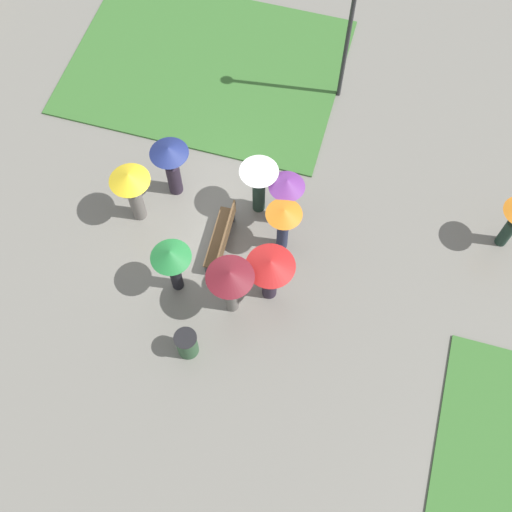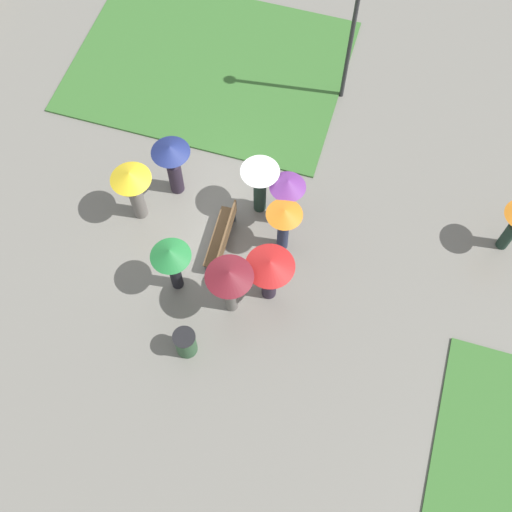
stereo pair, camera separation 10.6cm
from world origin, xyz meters
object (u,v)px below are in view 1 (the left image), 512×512
Objects in this scene: lamp_post at (352,15)px; park_bench at (222,237)px; crowd_person_red at (270,270)px; crowd_person_maroon at (230,281)px; crowd_person_white at (259,179)px; crowd_person_yellow at (132,187)px; crowd_person_orange at (283,221)px; trash_bin at (187,344)px; crowd_person_purple at (286,193)px; crowd_person_navy at (171,162)px; crowd_person_green at (172,260)px.

park_bench is at bearing -17.13° from lamp_post.
crowd_person_red is 1.01m from crowd_person_maroon.
crowd_person_yellow is at bearing -162.03° from crowd_person_white.
crowd_person_red is 0.92× the size of crowd_person_white.
crowd_person_orange is (5.39, -0.32, -1.75)m from lamp_post.
trash_bin is at bearing -37.76° from crowd_person_yellow.
crowd_person_red is at bearing -70.20° from crowd_person_white.
crowd_person_maroon is (1.87, 3.17, 0.14)m from crowd_person_yellow.
trash_bin is at bearing -122.02° from crowd_person_purple.
trash_bin is 0.47× the size of crowd_person_purple.
crowd_person_navy is (-1.32, -1.76, 0.82)m from park_bench.
crowd_person_yellow is 0.99× the size of crowd_person_white.
crowd_person_purple is at bearing -5.68° from lamp_post.
crowd_person_navy is 0.97× the size of crowd_person_maroon.
lamp_post is at bearing -65.64° from crowd_person_maroon.
park_bench is at bearing -152.30° from crowd_person_purple.
trash_bin is at bearing 96.09° from crowd_person_maroon.
crowd_person_white is (-1.39, 0.58, 0.89)m from park_bench.
crowd_person_green is at bearing -30.39° from crowd_person_yellow.
lamp_post is 2.64× the size of crowd_person_orange.
crowd_person_red is (0.96, 1.52, 0.87)m from park_bench.
crowd_person_yellow is at bearing 2.06° from crowd_person_maroon.
crowd_person_red reaches higher than park_bench.
crowd_person_red is (2.18, 0.18, 0.05)m from crowd_person_purple.
crowd_person_white is (-0.95, -0.90, 0.08)m from crowd_person_orange.
crowd_person_green is 1.04× the size of crowd_person_red.
crowd_person_navy is at bearing -157.27° from trash_bin.
trash_bin is (8.80, -1.76, -2.59)m from lamp_post.
crowd_person_purple is at bearing -41.35° from crowd_person_green.
crowd_person_orange is 1.01× the size of crowd_person_red.
lamp_post is 2.47× the size of crowd_person_yellow.
crowd_person_maroon is (0.17, 1.50, 0.09)m from crowd_person_green.
crowd_person_green is (1.69, 1.66, 0.05)m from crowd_person_yellow.
trash_bin is at bearing -53.79° from crowd_person_orange.
lamp_post is 7.64m from crowd_person_maroon.
lamp_post is 9.34m from trash_bin.
crowd_person_purple is (-4.19, 1.30, 0.85)m from trash_bin.
crowd_person_yellow is 0.97× the size of crowd_person_maroon.
crowd_person_navy is (-0.88, -3.24, 0.01)m from crowd_person_orange.
crowd_person_orange reaches higher than crowd_person_red.
crowd_person_purple is (-0.78, -0.14, 0.01)m from crowd_person_orange.
crowd_person_maroon is (2.89, 2.49, 0.22)m from crowd_person_navy.
trash_bin is 4.19m from crowd_person_yellow.
crowd_person_purple is 0.98× the size of crowd_person_navy.
park_bench is 0.97× the size of crowd_person_green.
crowd_person_orange is at bearing 104.01° from park_bench.
crowd_person_white is (4.44, -1.22, -1.67)m from lamp_post.
crowd_person_orange is at bearing 30.77° from crowd_person_red.
crowd_person_yellow reaches higher than crowd_person_purple.
crowd_person_white is at bearing -54.23° from crowd_person_navy.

